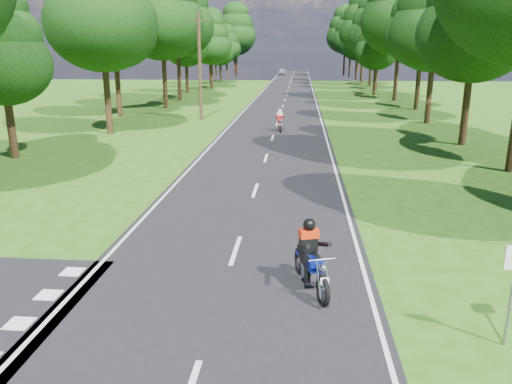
# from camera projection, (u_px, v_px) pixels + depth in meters

# --- Properties ---
(ground) EXTENTS (160.00, 160.00, 0.00)m
(ground) POSITION_uv_depth(u_px,v_px,m) (225.00, 284.00, 11.57)
(ground) COLOR #285012
(ground) RESTS_ON ground
(main_road) EXTENTS (7.00, 140.00, 0.02)m
(main_road) POSITION_uv_depth(u_px,v_px,m) (286.00, 95.00, 59.45)
(main_road) COLOR black
(main_road) RESTS_ON ground
(road_markings) EXTENTS (7.40, 140.00, 0.01)m
(road_markings) POSITION_uv_depth(u_px,v_px,m) (285.00, 97.00, 57.67)
(road_markings) COLOR silver
(road_markings) RESTS_ON main_road
(treeline) EXTENTS (40.00, 115.35, 14.78)m
(treeline) POSITION_uv_depth(u_px,v_px,m) (300.00, 26.00, 66.71)
(treeline) COLOR black
(treeline) RESTS_ON ground
(telegraph_pole) EXTENTS (1.20, 0.26, 8.00)m
(telegraph_pole) POSITION_uv_depth(u_px,v_px,m) (200.00, 66.00, 37.77)
(telegraph_pole) COLOR #382616
(telegraph_pole) RESTS_ON ground
(rider_near_blue) EXTENTS (1.19, 2.02, 1.60)m
(rider_near_blue) POSITION_uv_depth(u_px,v_px,m) (311.00, 255.00, 11.13)
(rider_near_blue) COLOR navy
(rider_near_blue) RESTS_ON main_road
(rider_far_red) EXTENTS (0.72, 1.76, 1.43)m
(rider_far_red) POSITION_uv_depth(u_px,v_px,m) (280.00, 120.00, 33.07)
(rider_far_red) COLOR #B80E21
(rider_far_red) RESTS_ON main_road
(distant_car) EXTENTS (2.04, 4.32, 1.43)m
(distant_car) POSITION_uv_depth(u_px,v_px,m) (282.00, 71.00, 107.65)
(distant_car) COLOR #A9AAB0
(distant_car) RESTS_ON main_road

